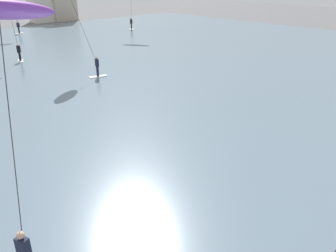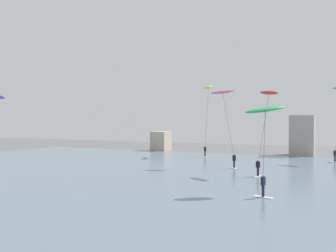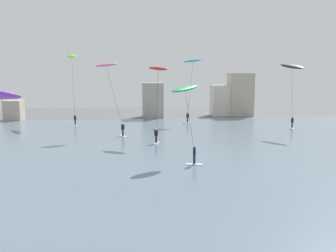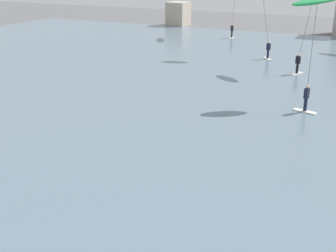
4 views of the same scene
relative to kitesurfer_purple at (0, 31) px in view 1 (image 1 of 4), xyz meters
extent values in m
cube|color=slate|center=(7.04, 19.60, -6.39)|extent=(84.00, 52.00, 0.10)
cube|color=beige|center=(24.21, 49.72, -3.62)|extent=(4.98, 2.99, 5.63)
cube|color=silver|center=(9.07, 23.85, -6.31)|extent=(0.91, 1.46, 0.06)
cylinder|color=black|center=(9.07, 23.85, -5.89)|extent=(0.20, 0.20, 0.78)
cube|color=black|center=(9.07, 23.85, -5.20)|extent=(0.40, 0.33, 0.60)
sphere|color=beige|center=(9.07, 23.85, -4.79)|extent=(0.20, 0.20, 0.20)
cylinder|color=#333333|center=(9.33, 25.17, -1.82)|extent=(0.54, 2.67, 6.86)
cube|color=silver|center=(28.77, 32.17, -6.31)|extent=(1.04, 1.44, 0.06)
cylinder|color=black|center=(28.77, 32.17, -5.89)|extent=(0.20, 0.20, 0.78)
cube|color=black|center=(28.77, 32.17, -5.20)|extent=(0.40, 0.35, 0.60)
sphere|color=#9E7051|center=(28.77, 32.17, -4.79)|extent=(0.20, 0.20, 0.20)
cube|color=#191E33|center=(-0.85, -1.16, -5.20)|extent=(0.31, 0.39, 0.60)
sphere|color=tan|center=(-0.85, -1.16, -4.79)|extent=(0.20, 0.20, 0.20)
cylinder|color=#333333|center=(-0.39, -0.53, -2.47)|extent=(0.96, 1.28, 5.55)
cube|color=silver|center=(11.39, 14.34, -6.31)|extent=(1.47, 0.79, 0.06)
cylinder|color=#191E33|center=(11.39, 14.34, -5.89)|extent=(0.20, 0.20, 0.78)
cube|color=#191E33|center=(11.39, 14.34, -5.20)|extent=(0.30, 0.39, 0.60)
sphere|color=beige|center=(11.39, 14.34, -4.79)|extent=(0.20, 0.20, 0.20)
cylinder|color=#333333|center=(11.21, 15.61, -2.77)|extent=(0.39, 2.58, 4.97)
cube|color=silver|center=(15.41, 39.81, -6.31)|extent=(1.43, 1.08, 0.06)
cylinder|color=#191E33|center=(15.41, 39.81, -5.89)|extent=(0.20, 0.20, 0.78)
cube|color=#191E33|center=(15.41, 39.81, -5.20)|extent=(0.36, 0.40, 0.60)
sphere|color=tan|center=(15.41, 39.81, -4.79)|extent=(0.20, 0.20, 0.20)
camera|label=1|loc=(-2.78, -8.53, 1.22)|focal=36.40mm
camera|label=2|loc=(16.53, -12.47, -0.82)|focal=40.82mm
camera|label=3|loc=(5.73, -13.54, 1.04)|focal=37.55mm
camera|label=4|loc=(15.03, -11.05, 1.83)|focal=46.07mm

